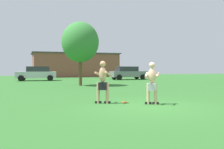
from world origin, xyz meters
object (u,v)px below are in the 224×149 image
object	(u,v)px
car_gray_near_post	(128,73)
tree_right_field	(80,42)
player_with_cap	(103,80)
frisbee	(125,102)
car_silver_mid_lot	(37,73)
player_in_gray	(152,82)

from	to	relation	value
car_gray_near_post	tree_right_field	size ratio (longest dim) A/B	0.84
player_with_cap	car_gray_near_post	size ratio (longest dim) A/B	0.41
frisbee	tree_right_field	bearing A→B (deg)	88.12
frisbee	car_gray_near_post	world-z (taller)	car_gray_near_post
car_gray_near_post	frisbee	bearing A→B (deg)	-113.10
player_with_cap	frisbee	bearing A→B (deg)	-2.96
frisbee	car_silver_mid_lot	size ratio (longest dim) A/B	0.06
frisbee	car_silver_mid_lot	bearing A→B (deg)	97.65
player_with_cap	frisbee	xyz separation A→B (m)	(0.95, -0.05, -0.95)
player_with_cap	tree_right_field	bearing A→B (deg)	82.91
player_in_gray	car_silver_mid_lot	bearing A→B (deg)	99.63
player_in_gray	car_gray_near_post	world-z (taller)	player_in_gray
frisbee	tree_right_field	size ratio (longest dim) A/B	0.06
player_with_cap	player_in_gray	bearing A→B (deg)	-26.12
player_in_gray	frisbee	bearing A→B (deg)	135.27
tree_right_field	car_silver_mid_lot	bearing A→B (deg)	108.09
car_gray_near_post	car_silver_mid_lot	distance (m)	10.61
car_gray_near_post	tree_right_field	distance (m)	11.48
player_in_gray	car_gray_near_post	xyz separation A→B (m)	(7.11, 19.45, -0.06)
frisbee	car_gray_near_post	bearing A→B (deg)	66.90
player_with_cap	car_silver_mid_lot	distance (m)	19.56
player_with_cap	tree_right_field	distance (m)	10.79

